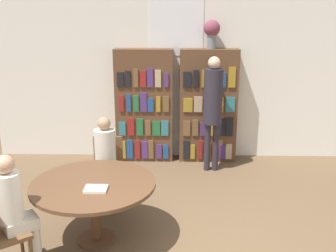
{
  "coord_description": "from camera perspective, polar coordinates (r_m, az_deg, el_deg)",
  "views": [
    {
      "loc": [
        -0.01,
        -3.03,
        2.55
      ],
      "look_at": [
        -0.11,
        2.04,
        1.05
      ],
      "focal_mm": 42.0,
      "sensor_mm": 36.0,
      "label": 1
    }
  ],
  "objects": [
    {
      "name": "librarian_standing",
      "position": [
        6.25,
        6.54,
        3.44
      ],
      "size": [
        0.3,
        0.57,
        1.87
      ],
      "color": "#28232D",
      "rests_on": "ground_plane"
    },
    {
      "name": "open_book_on_table",
      "position": [
        4.27,
        -10.44,
        -8.97
      ],
      "size": [
        0.24,
        0.18,
        0.03
      ],
      "color": "silver",
      "rests_on": "reading_table"
    },
    {
      "name": "chair_left_side",
      "position": [
        5.48,
        -8.74,
        -5.76
      ],
      "size": [
        0.41,
        0.41,
        0.89
      ],
      "rotation": [
        0.0,
        0.0,
        -3.12
      ],
      "color": "brown",
      "rests_on": "ground_plane"
    },
    {
      "name": "seated_reader_right",
      "position": [
        4.22,
        -21.39,
        -10.71
      ],
      "size": [
        0.41,
        0.4,
        1.24
      ],
      "rotation": [
        0.0,
        0.0,
        -0.92
      ],
      "color": "silver",
      "rests_on": "ground_plane"
    },
    {
      "name": "bookshelf_left",
      "position": [
        6.78,
        -3.46,
        2.94
      ],
      "size": [
        0.98,
        0.34,
        1.94
      ],
      "color": "brown",
      "rests_on": "ground_plane"
    },
    {
      "name": "reading_table",
      "position": [
        4.5,
        -10.73,
        -9.21
      ],
      "size": [
        1.38,
        1.38,
        0.72
      ],
      "color": "brown",
      "rests_on": "ground_plane"
    },
    {
      "name": "bookshelf_right",
      "position": [
        6.78,
        5.83,
        2.89
      ],
      "size": [
        0.98,
        0.34,
        1.94
      ],
      "color": "brown",
      "rests_on": "ground_plane"
    },
    {
      "name": "wall_back",
      "position": [
        6.84,
        1.21,
        7.72
      ],
      "size": [
        6.4,
        0.07,
        3.0
      ],
      "color": "silver",
      "rests_on": "ground_plane"
    },
    {
      "name": "seated_reader_left",
      "position": [
        5.24,
        -9.12,
        -4.41
      ],
      "size": [
        0.28,
        0.38,
        1.23
      ],
      "rotation": [
        0.0,
        0.0,
        -3.12
      ],
      "color": "beige",
      "rests_on": "ground_plane"
    },
    {
      "name": "flower_vase",
      "position": [
        6.61,
        6.39,
        13.49
      ],
      "size": [
        0.27,
        0.27,
        0.46
      ],
      "color": "slate",
      "rests_on": "bookshelf_right"
    }
  ]
}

